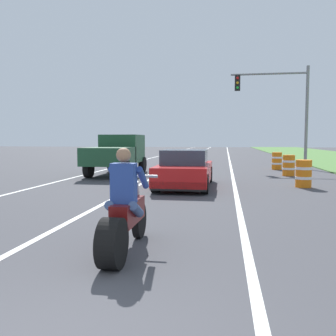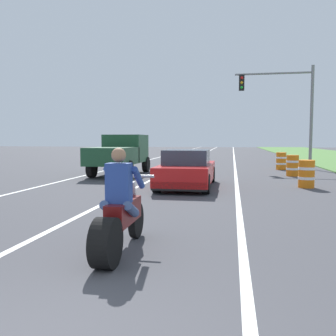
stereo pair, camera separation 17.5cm
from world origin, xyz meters
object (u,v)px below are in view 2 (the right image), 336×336
Objects in this scene: sports_car_red at (187,170)px; construction_barrel_nearest at (306,174)px; construction_barrel_mid at (293,166)px; traffic_light_mast_near at (287,101)px; pickup_truck_left_lane_dark_green at (121,152)px; motorcycle_with_rider at (119,216)px; construction_barrel_far at (281,161)px.

construction_barrel_nearest is (4.26, 0.63, -0.13)m from sports_car_red.
construction_barrel_mid is (0.18, 4.19, 0.00)m from construction_barrel_nearest.
pickup_truck_left_lane_dark_green is at bearing -149.52° from traffic_light_mast_near.
traffic_light_mast_near is (4.74, 9.20, 3.36)m from sports_car_red.
sports_car_red is 5.67m from pickup_truck_left_lane_dark_green.
sports_car_red is (0.05, 7.82, 0.04)m from motorcycle_with_rider.
motorcycle_with_rider reaches higher than construction_barrel_mid.
traffic_light_mast_near is 6.00× the size of construction_barrel_nearest.
pickup_truck_left_lane_dark_green is 4.80× the size of construction_barrel_nearest.
construction_barrel_far is at bearing 62.62° from sports_car_red.
construction_barrel_mid is (4.44, 4.82, -0.13)m from sports_car_red.
construction_barrel_mid is at bearing 87.58° from construction_barrel_nearest.
sports_car_red is at bearing -117.27° from traffic_light_mast_near.
pickup_truck_left_lane_dark_green is 8.33m from construction_barrel_mid.
traffic_light_mast_near is at bearing 64.06° from construction_barrel_far.
sports_car_red reaches higher than construction_barrel_far.
motorcycle_with_rider is at bearing -117.06° from construction_barrel_nearest.
sports_car_red is 4.31m from construction_barrel_nearest.
construction_barrel_far is at bearing 74.75° from motorcycle_with_rider.
motorcycle_with_rider is at bearing -90.39° from sports_car_red.
construction_barrel_mid is 3.66m from construction_barrel_far.
construction_barrel_nearest is (8.10, -3.52, -0.60)m from pickup_truck_left_lane_dark_green.
construction_barrel_mid is 1.00× the size of construction_barrel_far.
motorcycle_with_rider is 9.49m from construction_barrel_nearest.
pickup_truck_left_lane_dark_green is at bearing 132.73° from sports_car_red.
construction_barrel_nearest is (4.32, 8.45, -0.09)m from motorcycle_with_rider.
traffic_light_mast_near is at bearing 62.73° from sports_car_red.
traffic_light_mast_near reaches higher than construction_barrel_far.
sports_car_red is at bearing 89.61° from motorcycle_with_rider.
motorcycle_with_rider reaches higher than construction_barrel_far.
construction_barrel_far is at bearing -115.94° from traffic_light_mast_near.
pickup_truck_left_lane_dark_green reaches higher than motorcycle_with_rider.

